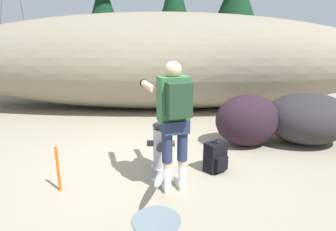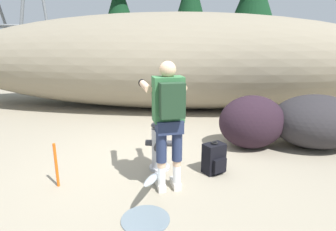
% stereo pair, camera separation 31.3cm
% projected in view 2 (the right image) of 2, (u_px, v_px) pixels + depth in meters
% --- Properties ---
extents(ground_plane, '(56.00, 56.00, 0.04)m').
position_uv_depth(ground_plane, '(146.00, 164.00, 4.35)').
color(ground_plane, gray).
extents(dirt_embankment, '(13.00, 3.20, 2.62)m').
position_uv_depth(dirt_embankment, '(169.00, 61.00, 7.72)').
color(dirt_embankment, gray).
rests_on(dirt_embankment, ground_plane).
extents(fire_hydrant, '(0.41, 0.36, 0.78)m').
position_uv_depth(fire_hydrant, '(159.00, 146.00, 4.04)').
color(fire_hydrant, '#B2B2B7').
rests_on(fire_hydrant, ground_plane).
extents(hydrant_water_jet, '(0.53, 1.36, 0.50)m').
position_uv_depth(hydrant_water_jet, '(151.00, 187.00, 3.31)').
color(hydrant_water_jet, silver).
rests_on(hydrant_water_jet, ground_plane).
extents(utility_worker, '(0.69, 1.04, 1.63)m').
position_uv_depth(utility_worker, '(168.00, 111.00, 3.34)').
color(utility_worker, beige).
rests_on(utility_worker, ground_plane).
extents(spare_backpack, '(0.36, 0.36, 0.47)m').
position_uv_depth(spare_backpack, '(214.00, 159.00, 3.97)').
color(spare_backpack, black).
rests_on(spare_backpack, ground_plane).
extents(boulder_large, '(1.32, 1.11, 0.95)m').
position_uv_depth(boulder_large, '(252.00, 122.00, 4.86)').
color(boulder_large, black).
rests_on(boulder_large, ground_plane).
extents(boulder_mid, '(1.68, 1.43, 0.95)m').
position_uv_depth(boulder_mid, '(316.00, 121.00, 4.90)').
color(boulder_mid, '#2B282B').
rests_on(boulder_mid, ground_plane).
extents(pine_tree_far_left, '(2.23, 2.23, 6.71)m').
position_uv_depth(pine_tree_far_left, '(119.00, 3.00, 11.91)').
color(pine_tree_far_left, '#47331E').
rests_on(pine_tree_far_left, ground_plane).
extents(survey_stake, '(0.04, 0.04, 0.60)m').
position_uv_depth(survey_stake, '(56.00, 165.00, 3.56)').
color(survey_stake, '#E55914').
rests_on(survey_stake, ground_plane).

